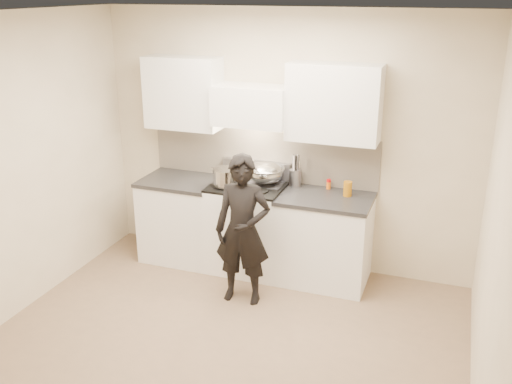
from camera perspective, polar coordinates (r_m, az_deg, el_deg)
ground_plane at (r=5.05m, az=-3.39°, el=-15.00°), size 4.00×4.00×0.00m
room_shell at (r=4.68m, az=-2.65°, el=3.93°), size 4.04×3.54×2.70m
stove at (r=6.07m, az=-0.81°, el=-3.47°), size 0.76×0.65×0.96m
counter_right at (r=5.86m, az=6.83°, el=-4.67°), size 0.92×0.67×0.92m
counter_left at (r=6.37m, az=-7.39°, el=-2.60°), size 0.82×0.67×0.92m
wok at (r=5.89m, az=0.91°, el=1.96°), size 0.41×0.50×0.33m
stock_pot at (r=5.83m, az=-3.06°, el=1.51°), size 0.37×0.31×0.17m
utensil_crock at (r=5.93m, az=3.95°, el=1.57°), size 0.12×0.12×0.33m
spice_jar at (r=5.89m, az=7.27°, el=0.79°), size 0.05×0.05×0.10m
oil_glass at (r=5.71m, az=9.15°, el=0.32°), size 0.09×0.09×0.15m
person at (r=5.35m, az=-1.33°, el=-3.85°), size 0.56×0.40×1.46m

